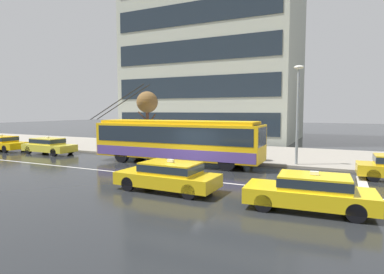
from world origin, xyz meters
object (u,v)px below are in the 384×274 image
object	(u,v)px
pedestrian_approaching_curb	(166,141)
street_lamp	(298,106)
taxi_queued_behind_bus	(49,145)
taxi_oncoming_near	(169,175)
bus_shelter	(176,128)
trolleybus	(177,140)
pedestrian_walking_past	(136,133)
taxi_oncoming_far	(311,191)
street_tree_bare	(147,103)
pedestrian_at_shelter	(253,138)
pedestrian_waiting_by_pole	(230,133)
taxi_far_behind	(2,143)

from	to	relation	value
pedestrian_approaching_curb	street_lamp	distance (m)	10.26
taxi_queued_behind_bus	pedestrian_approaching_curb	distance (m)	9.63
taxi_oncoming_near	pedestrian_approaching_curb	distance (m)	11.10
taxi_oncoming_near	bus_shelter	xyz separation A→B (m)	(-5.06, 10.14, 1.38)
trolleybus	taxi_oncoming_near	world-z (taller)	trolleybus
taxi_queued_behind_bus	pedestrian_walking_past	distance (m)	7.38
taxi_oncoming_far	pedestrian_walking_past	xyz separation A→B (m)	(-13.53, 8.72, 1.08)
street_tree_bare	taxi_queued_behind_bus	bearing A→B (deg)	-149.45
pedestrian_walking_past	street_tree_bare	distance (m)	2.89
taxi_queued_behind_bus	pedestrian_at_shelter	distance (m)	16.27
taxi_queued_behind_bus	street_lamp	bearing A→B (deg)	7.45
pedestrian_at_shelter	street_lamp	distance (m)	3.58
taxi_oncoming_near	pedestrian_approaching_curb	world-z (taller)	pedestrian_approaching_curb
pedestrian_waiting_by_pole	pedestrian_approaching_curb	bearing A→B (deg)	-161.80
pedestrian_approaching_curb	pedestrian_waiting_by_pole	xyz separation A→B (m)	(4.65, 1.53, 0.69)
taxi_queued_behind_bus	street_tree_bare	bearing A→B (deg)	30.55
taxi_oncoming_far	pedestrian_waiting_by_pole	world-z (taller)	pedestrian_waiting_by_pole
trolleybus	street_tree_bare	size ratio (longest dim) A/B	2.56
taxi_oncoming_near	street_tree_bare	distance (m)	13.28
taxi_oncoming_near	trolleybus	bearing A→B (deg)	115.09
bus_shelter	pedestrian_at_shelter	distance (m)	6.57
pedestrian_at_shelter	pedestrian_waiting_by_pole	bearing A→B (deg)	137.23
bus_shelter	pedestrian_at_shelter	size ratio (longest dim) A/B	1.92
taxi_oncoming_near	street_lamp	distance (m)	10.12
pedestrian_waiting_by_pole	street_tree_bare	size ratio (longest dim) A/B	0.41
pedestrian_walking_past	street_tree_bare	bearing A→B (deg)	93.27
taxi_oncoming_far	pedestrian_approaching_curb	bearing A→B (deg)	139.40
taxi_far_behind	pedestrian_at_shelter	xyz separation A→B (m)	(21.39, 3.01, 0.97)
pedestrian_at_shelter	pedestrian_approaching_curb	size ratio (longest dim) A/B	1.20
bus_shelter	pedestrian_waiting_by_pole	bearing A→B (deg)	13.09
pedestrian_at_shelter	taxi_far_behind	bearing A→B (deg)	-171.99
taxi_far_behind	pedestrian_at_shelter	bearing A→B (deg)	8.01
bus_shelter	taxi_oncoming_near	bearing A→B (deg)	-63.48
bus_shelter	pedestrian_walking_past	bearing A→B (deg)	-147.50
pedestrian_waiting_by_pole	trolleybus	bearing A→B (deg)	-113.98
trolleybus	taxi_oncoming_far	size ratio (longest dim) A/B	2.84
taxi_queued_behind_bus	street_tree_bare	world-z (taller)	street_tree_bare
pedestrian_at_shelter	pedestrian_waiting_by_pole	distance (m)	3.19
pedestrian_at_shelter	taxi_oncoming_near	bearing A→B (deg)	-98.79
taxi_far_behind	pedestrian_approaching_curb	size ratio (longest dim) A/B	2.90
pedestrian_approaching_curb	taxi_oncoming_far	bearing A→B (deg)	-40.60
trolleybus	taxi_far_behind	xyz separation A→B (m)	(-16.99, -0.53, -0.86)
bus_shelter	pedestrian_waiting_by_pole	distance (m)	4.22
trolleybus	pedestrian_walking_past	distance (m)	5.08
taxi_queued_behind_bus	taxi_far_behind	size ratio (longest dim) A/B	0.96
trolleybus	pedestrian_at_shelter	world-z (taller)	trolleybus
bus_shelter	pedestrian_waiting_by_pole	xyz separation A→B (m)	(4.10, 0.95, -0.30)
pedestrian_at_shelter	pedestrian_approaching_curb	xyz separation A→B (m)	(-6.99, 0.64, -0.58)
taxi_oncoming_far	taxi_far_behind	distance (m)	26.58
taxi_far_behind	pedestrian_at_shelter	world-z (taller)	pedestrian_at_shelter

